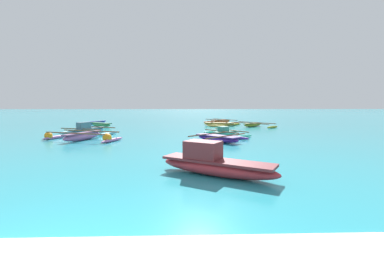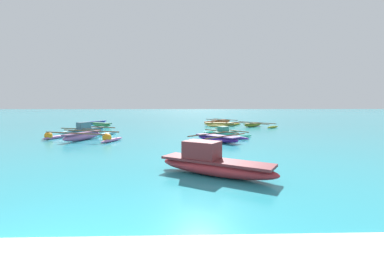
{
  "view_description": "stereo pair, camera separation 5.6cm",
  "coord_description": "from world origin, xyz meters",
  "px_view_note": "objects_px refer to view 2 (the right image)",
  "views": [
    {
      "loc": [
        1.85,
        -2.86,
        2.17
      ],
      "look_at": [
        2.51,
        18.04,
        0.25
      ],
      "focal_mm": 24.0,
      "sensor_mm": 36.0,
      "label": 1
    },
    {
      "loc": [
        1.9,
        -2.86,
        2.17
      ],
      "look_at": [
        2.51,
        18.04,
        0.25
      ],
      "focal_mm": 24.0,
      "sensor_mm": 36.0,
      "label": 2
    }
  ],
  "objects_px": {
    "moored_boat_2": "(101,124)",
    "moored_boat_4": "(213,164)",
    "mooring_buoy_1": "(107,138)",
    "moored_boat_8": "(221,122)",
    "moored_boat_1": "(92,123)",
    "moored_boat_6": "(253,125)",
    "moored_boat_7": "(226,132)",
    "moored_boat_0": "(220,124)",
    "moored_boat_3": "(83,136)",
    "moored_boat_5": "(217,138)",
    "mooring_buoy_0": "(48,136)",
    "moored_boat_9": "(88,130)"
  },
  "relations": [
    {
      "from": "moored_boat_0",
      "to": "moored_boat_8",
      "type": "height_order",
      "value": "moored_boat_8"
    },
    {
      "from": "moored_boat_0",
      "to": "moored_boat_4",
      "type": "height_order",
      "value": "moored_boat_4"
    },
    {
      "from": "moored_boat_2",
      "to": "moored_boat_6",
      "type": "distance_m",
      "value": 14.9
    },
    {
      "from": "moored_boat_6",
      "to": "mooring_buoy_1",
      "type": "xyz_separation_m",
      "value": [
        -11.19,
        -10.11,
        0.07
      ]
    },
    {
      "from": "moored_boat_6",
      "to": "moored_boat_7",
      "type": "relative_size",
      "value": 1.25
    },
    {
      "from": "moored_boat_6",
      "to": "moored_boat_7",
      "type": "bearing_deg",
      "value": -158.63
    },
    {
      "from": "moored_boat_3",
      "to": "moored_boat_5",
      "type": "relative_size",
      "value": 1.17
    },
    {
      "from": "moored_boat_1",
      "to": "moored_boat_6",
      "type": "bearing_deg",
      "value": -76.6
    },
    {
      "from": "moored_boat_6",
      "to": "moored_boat_9",
      "type": "relative_size",
      "value": 1.1
    },
    {
      "from": "moored_boat_0",
      "to": "moored_boat_8",
      "type": "xyz_separation_m",
      "value": [
        0.6,
        3.15,
        0.04
      ]
    },
    {
      "from": "moored_boat_8",
      "to": "mooring_buoy_0",
      "type": "bearing_deg",
      "value": -168.74
    },
    {
      "from": "moored_boat_5",
      "to": "mooring_buoy_0",
      "type": "bearing_deg",
      "value": -139.1
    },
    {
      "from": "moored_boat_0",
      "to": "moored_boat_3",
      "type": "height_order",
      "value": "moored_boat_3"
    },
    {
      "from": "moored_boat_2",
      "to": "mooring_buoy_1",
      "type": "relative_size",
      "value": 5.05
    },
    {
      "from": "moored_boat_9",
      "to": "mooring_buoy_0",
      "type": "bearing_deg",
      "value": 176.28
    },
    {
      "from": "moored_boat_4",
      "to": "moored_boat_8",
      "type": "relative_size",
      "value": 0.82
    },
    {
      "from": "moored_boat_2",
      "to": "moored_boat_8",
      "type": "bearing_deg",
      "value": 55.07
    },
    {
      "from": "moored_boat_8",
      "to": "moored_boat_6",
      "type": "bearing_deg",
      "value": -94.19
    },
    {
      "from": "moored_boat_9",
      "to": "moored_boat_6",
      "type": "bearing_deg",
      "value": -44.87
    },
    {
      "from": "moored_boat_4",
      "to": "mooring_buoy_0",
      "type": "xyz_separation_m",
      "value": [
        -9.33,
        8.34,
        -0.13
      ]
    },
    {
      "from": "moored_boat_2",
      "to": "moored_boat_4",
      "type": "bearing_deg",
      "value": -25.05
    },
    {
      "from": "moored_boat_0",
      "to": "moored_boat_5",
      "type": "height_order",
      "value": "moored_boat_5"
    },
    {
      "from": "moored_boat_8",
      "to": "mooring_buoy_1",
      "type": "xyz_separation_m",
      "value": [
        -8.67,
        -14.37,
        0.04
      ]
    },
    {
      "from": "moored_boat_2",
      "to": "mooring_buoy_1",
      "type": "distance_m",
      "value": 11.14
    },
    {
      "from": "moored_boat_8",
      "to": "moored_boat_3",
      "type": "bearing_deg",
      "value": -162.55
    },
    {
      "from": "moored_boat_3",
      "to": "moored_boat_9",
      "type": "relative_size",
      "value": 1.15
    },
    {
      "from": "moored_boat_5",
      "to": "moored_boat_0",
      "type": "bearing_deg",
      "value": 129.23
    },
    {
      "from": "moored_boat_4",
      "to": "moored_boat_6",
      "type": "relative_size",
      "value": 0.79
    },
    {
      "from": "moored_boat_2",
      "to": "moored_boat_4",
      "type": "distance_m",
      "value": 19.79
    },
    {
      "from": "moored_boat_2",
      "to": "moored_boat_5",
      "type": "height_order",
      "value": "moored_boat_5"
    },
    {
      "from": "mooring_buoy_0",
      "to": "moored_boat_1",
      "type": "bearing_deg",
      "value": 97.68
    },
    {
      "from": "moored_boat_6",
      "to": "moored_boat_7",
      "type": "distance_m",
      "value": 8.06
    },
    {
      "from": "moored_boat_7",
      "to": "moored_boat_5",
      "type": "bearing_deg",
      "value": -144.23
    },
    {
      "from": "moored_boat_1",
      "to": "moored_boat_2",
      "type": "height_order",
      "value": "moored_boat_2"
    },
    {
      "from": "moored_boat_4",
      "to": "moored_boat_5",
      "type": "height_order",
      "value": "moored_boat_4"
    },
    {
      "from": "moored_boat_3",
      "to": "moored_boat_5",
      "type": "xyz_separation_m",
      "value": [
        8.14,
        -0.91,
        -0.04
      ]
    },
    {
      "from": "moored_boat_2",
      "to": "moored_boat_9",
      "type": "distance_m",
      "value": 6.49
    },
    {
      "from": "moored_boat_6",
      "to": "moored_boat_8",
      "type": "relative_size",
      "value": 1.03
    },
    {
      "from": "moored_boat_8",
      "to": "moored_boat_1",
      "type": "bearing_deg",
      "value": 148.37
    },
    {
      "from": "moored_boat_3",
      "to": "moored_boat_8",
      "type": "xyz_separation_m",
      "value": [
        10.41,
        13.44,
        -0.03
      ]
    },
    {
      "from": "moored_boat_5",
      "to": "moored_boat_1",
      "type": "bearing_deg",
      "value": 179.29
    },
    {
      "from": "mooring_buoy_1",
      "to": "moored_boat_1",
      "type": "bearing_deg",
      "value": 112.55
    },
    {
      "from": "mooring_buoy_0",
      "to": "moored_boat_5",
      "type": "bearing_deg",
      "value": -6.79
    },
    {
      "from": "moored_boat_1",
      "to": "mooring_buoy_0",
      "type": "bearing_deg",
      "value": -147.28
    },
    {
      "from": "moored_boat_0",
      "to": "moored_boat_4",
      "type": "bearing_deg",
      "value": -81.97
    },
    {
      "from": "moored_boat_1",
      "to": "mooring_buoy_1",
      "type": "distance_m",
      "value": 14.71
    },
    {
      "from": "moored_boat_7",
      "to": "mooring_buoy_1",
      "type": "relative_size",
      "value": 7.11
    },
    {
      "from": "moored_boat_5",
      "to": "moored_boat_6",
      "type": "relative_size",
      "value": 0.89
    },
    {
      "from": "moored_boat_5",
      "to": "moored_boat_8",
      "type": "bearing_deg",
      "value": 128.71
    },
    {
      "from": "moored_boat_4",
      "to": "moored_boat_6",
      "type": "height_order",
      "value": "moored_boat_4"
    }
  ]
}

